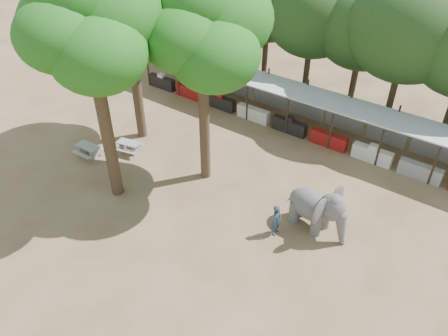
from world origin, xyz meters
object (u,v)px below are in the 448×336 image
Objects in this scene: yard_tree_center at (88,23)px; picnic_table_near at (88,149)px; yard_tree_left at (127,6)px; handler at (277,220)px; elephant at (318,208)px; picnic_table_far at (129,146)px; yard_tree_back at (202,26)px.

picnic_table_near is (-3.82, 1.19, -8.71)m from yard_tree_center.
yard_tree_center is 7.76× the size of picnic_table_near.
yard_tree_left is 14.13m from handler.
elephant is 14.16m from picnic_table_near.
picnic_table_near reaches higher than picnic_table_far.
yard_tree_left is 7.10× the size of picnic_table_near.
yard_tree_left reaches higher than picnic_table_far.
yard_tree_back reaches higher than picnic_table_near.
yard_tree_back is at bearing 53.14° from yard_tree_center.
yard_tree_center is 13.35m from elephant.
yard_tree_center is at bearing 98.70° from handler.
yard_tree_center reaches higher than handler.
yard_tree_center is 9.47m from picnic_table_far.
yard_tree_center is 12.26m from handler.
handler is (-1.39, -1.49, -0.41)m from elephant.
elephant is 12.30m from picnic_table_far.
yard_tree_left is 0.92× the size of yard_tree_center.
yard_tree_back is 10.92m from picnic_table_near.
picnic_table_far is (-5.14, -1.06, -8.08)m from yard_tree_back.
picnic_table_near is (-6.82, -2.81, -8.05)m from yard_tree_back.
picnic_table_far is at bearing 44.44° from picnic_table_near.
picnic_table_far is (-12.25, -0.68, -0.81)m from elephant.
picnic_table_far is at bearing -167.72° from elephant.
yard_tree_left is 14.89m from elephant.
yard_tree_back is at bearing 66.88° from handler.
handler is 10.91m from picnic_table_far.
yard_tree_back is (3.00, 4.00, -0.67)m from yard_tree_center.
yard_tree_back reaches higher than elephant.
yard_tree_center is 1.06× the size of yard_tree_back.
picnic_table_near is at bearing -102.13° from yard_tree_left.
yard_tree_back is 6.57× the size of handler.
elephant is 2.08m from handler.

